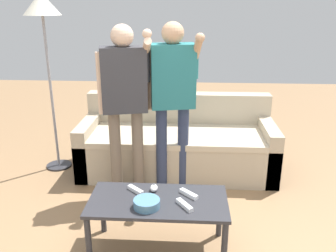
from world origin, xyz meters
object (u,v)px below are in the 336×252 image
(floor_lamp, at_px, (43,16))
(player_left, at_px, (124,93))
(coffee_table, at_px, (158,207))
(snack_bowl, at_px, (147,203))
(game_remote_nunchuk, at_px, (154,188))
(couch, at_px, (177,145))
(game_remote_wand_spare, at_px, (189,194))
(game_remote_wand_near, at_px, (135,190))
(player_center, at_px, (173,89))
(game_remote_wand_far, at_px, (184,205))

(floor_lamp, relative_size, player_left, 1.17)
(coffee_table, xyz_separation_m, snack_bowl, (-0.07, -0.10, 0.09))
(coffee_table, relative_size, game_remote_nunchuk, 11.45)
(couch, bearing_deg, coffee_table, -93.58)
(player_left, bearing_deg, game_remote_wand_spare, -52.75)
(game_remote_wand_near, distance_m, game_remote_wand_spare, 0.40)
(game_remote_nunchuk, relative_size, game_remote_wand_near, 0.65)
(couch, xyz_separation_m, floor_lamp, (-1.36, -0.03, 1.37))
(player_center, bearing_deg, coffee_table, -93.29)
(player_left, bearing_deg, floor_lamp, 148.76)
(snack_bowl, height_order, player_center, player_center)
(game_remote_wand_spare, bearing_deg, couch, 95.54)
(coffee_table, xyz_separation_m, game_remote_nunchuk, (-0.04, 0.13, 0.08))
(couch, bearing_deg, floor_lamp, -178.60)
(coffee_table, xyz_separation_m, game_remote_wand_far, (0.19, -0.08, 0.07))
(snack_bowl, bearing_deg, game_remote_nunchuk, 83.24)
(player_left, height_order, game_remote_wand_spare, player_left)
(game_remote_nunchuk, height_order, floor_lamp, floor_lamp)
(game_remote_wand_near, bearing_deg, coffee_table, -30.48)
(game_remote_wand_spare, bearing_deg, coffee_table, -162.32)
(floor_lamp, bearing_deg, game_remote_wand_spare, -41.64)
(game_remote_nunchuk, xyz_separation_m, game_remote_wand_near, (-0.14, -0.02, -0.01))
(player_center, distance_m, player_left, 0.45)
(game_remote_wand_far, bearing_deg, game_remote_wand_near, 152.94)
(coffee_table, distance_m, floor_lamp, 2.28)
(game_remote_wand_near, bearing_deg, player_left, 104.51)
(game_remote_nunchuk, bearing_deg, player_center, 83.40)
(snack_bowl, distance_m, player_left, 1.14)
(floor_lamp, relative_size, game_remote_wand_near, 13.94)
(snack_bowl, distance_m, player_center, 1.23)
(floor_lamp, distance_m, player_center, 1.53)
(snack_bowl, relative_size, floor_lamp, 0.10)
(game_remote_wand_far, bearing_deg, game_remote_nunchuk, 137.82)
(player_center, height_order, game_remote_wand_spare, player_center)
(game_remote_nunchuk, relative_size, floor_lamp, 0.05)
(coffee_table, height_order, floor_lamp, floor_lamp)
(snack_bowl, distance_m, game_remote_wand_spare, 0.34)
(couch, distance_m, game_remote_wand_spare, 1.38)
(player_center, relative_size, player_left, 1.01)
(snack_bowl, height_order, floor_lamp, floor_lamp)
(player_center, bearing_deg, couch, 85.78)
(floor_lamp, bearing_deg, game_remote_wand_near, -49.81)
(coffee_table, relative_size, game_remote_wand_spare, 7.15)
(game_remote_nunchuk, distance_m, game_remote_wand_spare, 0.27)
(couch, bearing_deg, snack_bowl, -95.93)
(floor_lamp, height_order, game_remote_wand_far, floor_lamp)
(snack_bowl, bearing_deg, player_center, 83.36)
(couch, height_order, snack_bowl, couch)
(player_left, bearing_deg, snack_bowl, -72.39)
(couch, bearing_deg, game_remote_nunchuk, -95.79)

